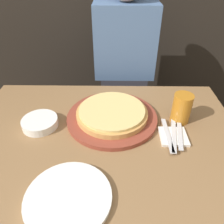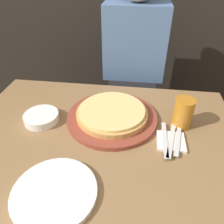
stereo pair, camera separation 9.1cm
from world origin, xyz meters
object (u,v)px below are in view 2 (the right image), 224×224
object	(u,v)px
side_bowl	(41,117)
dinner_knife	(171,140)
diner_person	(132,85)
dinner_plate	(55,193)
spoon	(178,140)
pizza_on_board	(112,115)
beer_glass	(183,112)
fork	(165,139)

from	to	relation	value
side_bowl	dinner_knife	world-z (taller)	side_bowl
diner_person	dinner_plate	bearing A→B (deg)	-102.32
spoon	pizza_on_board	bearing A→B (deg)	156.85
beer_glass	side_bowl	distance (m)	0.62
pizza_on_board	spoon	size ratio (longest dim) A/B	2.33
beer_glass	spoon	xyz separation A→B (m)	(-0.03, -0.12, -0.06)
dinner_plate	fork	size ratio (longest dim) A/B	1.31
pizza_on_board	spoon	bearing A→B (deg)	-23.15
fork	diner_person	bearing A→B (deg)	104.29
pizza_on_board	dinner_knife	xyz separation A→B (m)	(0.25, -0.12, -0.01)
side_bowl	spoon	bearing A→B (deg)	-6.44
fork	dinner_knife	size ratio (longest dim) A/B	1.00
beer_glass	dinner_knife	distance (m)	0.14
dinner_plate	diner_person	bearing A→B (deg)	77.68
pizza_on_board	beer_glass	world-z (taller)	beer_glass
pizza_on_board	beer_glass	bearing A→B (deg)	-0.71
side_bowl	dinner_plate	bearing A→B (deg)	-62.35
dinner_plate	dinner_knife	distance (m)	0.48
fork	dinner_knife	bearing A→B (deg)	0.00
dinner_plate	fork	distance (m)	0.46
dinner_plate	spoon	world-z (taller)	dinner_plate
dinner_plate	pizza_on_board	bearing A→B (deg)	72.37
dinner_knife	diner_person	distance (m)	0.66
dinner_plate	diner_person	size ratio (longest dim) A/B	0.20
pizza_on_board	side_bowl	size ratio (longest dim) A/B	2.64
fork	diner_person	size ratio (longest dim) A/B	0.15
fork	side_bowl	bearing A→B (deg)	172.97
pizza_on_board	dinner_plate	xyz separation A→B (m)	(-0.13, -0.40, -0.02)
dinner_knife	diner_person	xyz separation A→B (m)	(-0.18, 0.62, -0.11)
beer_glass	dinner_knife	world-z (taller)	beer_glass
spoon	diner_person	distance (m)	0.67
beer_glass	dinner_plate	bearing A→B (deg)	-137.20
side_bowl	fork	distance (m)	0.54
beer_glass	dinner_knife	xyz separation A→B (m)	(-0.05, -0.12, -0.06)
dinner_plate	beer_glass	bearing A→B (deg)	42.80
dinner_knife	dinner_plate	bearing A→B (deg)	-143.30
spoon	fork	bearing A→B (deg)	180.00
diner_person	pizza_on_board	bearing A→B (deg)	-97.90
dinner_knife	spoon	world-z (taller)	same
dinner_plate	dinner_knife	xyz separation A→B (m)	(0.38, 0.28, 0.01)
pizza_on_board	spoon	world-z (taller)	pizza_on_board
beer_glass	fork	bearing A→B (deg)	-123.08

